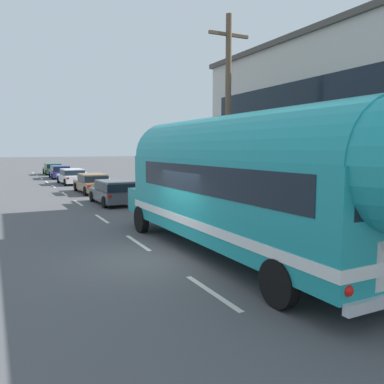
# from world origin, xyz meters

# --- Properties ---
(ground_plane) EXTENTS (300.00, 300.00, 0.00)m
(ground_plane) POSITION_xyz_m (0.00, 0.00, 0.00)
(ground_plane) COLOR #4C4C4F
(lane_markings) EXTENTS (3.93, 80.00, 0.01)m
(lane_markings) POSITION_xyz_m (2.68, 13.08, 0.00)
(lane_markings) COLOR silver
(lane_markings) RESTS_ON ground
(sidewalk_slab) EXTENTS (2.22, 90.00, 0.15)m
(sidewalk_slab) POSITION_xyz_m (4.91, 10.00, 0.07)
(sidewalk_slab) COLOR #9E9B93
(sidewalk_slab) RESTS_ON ground
(utility_pole) EXTENTS (1.80, 0.24, 8.50)m
(utility_pole) POSITION_xyz_m (4.41, 3.54, 4.42)
(utility_pole) COLOR brown
(utility_pole) RESTS_ON ground
(painted_bus) EXTENTS (2.73, 12.59, 4.12)m
(painted_bus) POSITION_xyz_m (1.91, -1.33, 2.30)
(painted_bus) COLOR teal
(painted_bus) RESTS_ON ground
(car_lead) EXTENTS (2.00, 4.31, 1.37)m
(car_lead) POSITION_xyz_m (1.76, 11.57, 0.78)
(car_lead) COLOR #474C51
(car_lead) RESTS_ON ground
(car_second) EXTENTS (2.01, 4.83, 1.37)m
(car_second) POSITION_xyz_m (1.95, 18.10, 0.75)
(car_second) COLOR olive
(car_second) RESTS_ON ground
(car_third) EXTENTS (2.16, 4.73, 1.37)m
(car_third) POSITION_xyz_m (1.82, 25.97, 0.74)
(car_third) COLOR white
(car_third) RESTS_ON ground
(car_fourth) EXTENTS (2.05, 4.84, 1.37)m
(car_fourth) POSITION_xyz_m (1.79, 33.58, 0.80)
(car_fourth) COLOR navy
(car_fourth) RESTS_ON ground
(car_fifth) EXTENTS (1.95, 4.34, 1.37)m
(car_fifth) POSITION_xyz_m (1.89, 40.53, 0.78)
(car_fifth) COLOR #196633
(car_fifth) RESTS_ON ground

